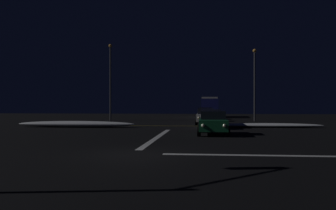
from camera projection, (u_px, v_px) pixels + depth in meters
ground at (133, 155)px, 15.16m from camera, size 120.00×120.00×0.10m
stop_line_north at (157, 137)px, 22.64m from camera, size 0.35×12.83×0.01m
centre_line_ns at (174, 126)px, 34.18m from camera, size 22.00×0.15×0.01m
crosswalk_bar_east at (326, 156)px, 14.38m from camera, size 12.83×0.40×0.01m
snow_bank_left_curb at (76, 124)px, 32.19m from camera, size 10.41×1.50×0.55m
snow_bank_right_curb at (268, 125)px, 31.87m from camera, size 9.28×1.50×0.37m
sedan_green at (213, 122)px, 24.58m from camera, size 2.02×4.33×1.57m
sedan_silver at (211, 119)px, 31.12m from camera, size 2.02×4.33×1.57m
sedan_white at (206, 116)px, 36.87m from camera, size 2.02×4.33×1.57m
sedan_gray at (205, 114)px, 43.07m from camera, size 2.02×4.33×1.57m
sedan_black at (206, 113)px, 48.76m from camera, size 2.02×4.33×1.57m
box_truck at (210, 106)px, 56.42m from camera, size 2.68×8.28×3.08m
streetlamp_left_far at (110, 77)px, 44.99m from camera, size 0.44×0.44×9.32m
streetlamp_right_far at (255, 79)px, 43.23m from camera, size 0.44×0.44×8.48m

